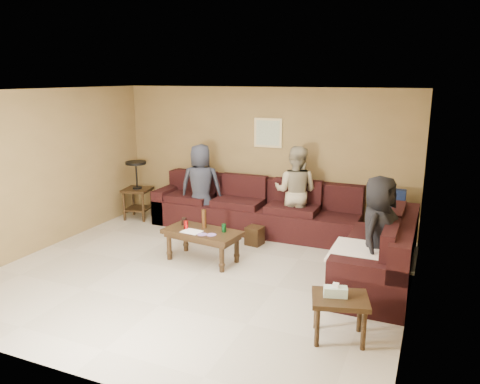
{
  "coord_description": "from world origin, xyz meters",
  "views": [
    {
      "loc": [
        2.9,
        -5.38,
        2.67
      ],
      "look_at": [
        0.25,
        0.85,
        1.0
      ],
      "focal_mm": 35.0,
      "sensor_mm": 36.0,
      "label": 1
    }
  ],
  "objects_px": {
    "sectional_sofa": "(288,227)",
    "person_right": "(378,234)",
    "waste_bin": "(255,236)",
    "person_left": "(201,186)",
    "coffee_table": "(202,235)",
    "person_middle": "(295,192)",
    "side_table_right": "(339,303)",
    "end_table_left": "(137,189)"
  },
  "relations": [
    {
      "from": "sectional_sofa",
      "to": "person_right",
      "type": "height_order",
      "value": "person_right"
    },
    {
      "from": "side_table_right",
      "to": "person_left",
      "type": "distance_m",
      "value": 4.15
    },
    {
      "from": "end_table_left",
      "to": "waste_bin",
      "type": "bearing_deg",
      "value": -10.43
    },
    {
      "from": "person_left",
      "to": "person_right",
      "type": "height_order",
      "value": "person_left"
    },
    {
      "from": "person_left",
      "to": "person_middle",
      "type": "height_order",
      "value": "person_middle"
    },
    {
      "from": "coffee_table",
      "to": "waste_bin",
      "type": "xyz_separation_m",
      "value": [
        0.46,
        0.95,
        -0.25
      ]
    },
    {
      "from": "side_table_right",
      "to": "person_right",
      "type": "bearing_deg",
      "value": 81.79
    },
    {
      "from": "waste_bin",
      "to": "person_left",
      "type": "relative_size",
      "value": 0.2
    },
    {
      "from": "waste_bin",
      "to": "person_right",
      "type": "height_order",
      "value": "person_right"
    },
    {
      "from": "sectional_sofa",
      "to": "person_right",
      "type": "distance_m",
      "value": 1.91
    },
    {
      "from": "coffee_table",
      "to": "person_left",
      "type": "bearing_deg",
      "value": 118.14
    },
    {
      "from": "waste_bin",
      "to": "side_table_right",
      "type": "bearing_deg",
      "value": -51.42
    },
    {
      "from": "sectional_sofa",
      "to": "end_table_left",
      "type": "distance_m",
      "value": 3.16
    },
    {
      "from": "coffee_table",
      "to": "side_table_right",
      "type": "relative_size",
      "value": 1.77
    },
    {
      "from": "coffee_table",
      "to": "person_middle",
      "type": "xyz_separation_m",
      "value": [
        0.93,
        1.62,
        0.38
      ]
    },
    {
      "from": "coffee_table",
      "to": "person_middle",
      "type": "bearing_deg",
      "value": 60.07
    },
    {
      "from": "coffee_table",
      "to": "person_middle",
      "type": "height_order",
      "value": "person_middle"
    },
    {
      "from": "coffee_table",
      "to": "waste_bin",
      "type": "height_order",
      "value": "coffee_table"
    },
    {
      "from": "coffee_table",
      "to": "person_middle",
      "type": "distance_m",
      "value": 1.91
    },
    {
      "from": "end_table_left",
      "to": "side_table_right",
      "type": "bearing_deg",
      "value": -32.05
    },
    {
      "from": "side_table_right",
      "to": "waste_bin",
      "type": "xyz_separation_m",
      "value": [
        -1.83,
        2.3,
        -0.26
      ]
    },
    {
      "from": "coffee_table",
      "to": "waste_bin",
      "type": "distance_m",
      "value": 1.09
    },
    {
      "from": "person_left",
      "to": "side_table_right",
      "type": "bearing_deg",
      "value": 120.02
    },
    {
      "from": "person_right",
      "to": "sectional_sofa",
      "type": "bearing_deg",
      "value": 66.46
    },
    {
      "from": "waste_bin",
      "to": "person_left",
      "type": "height_order",
      "value": "person_left"
    },
    {
      "from": "coffee_table",
      "to": "side_table_right",
      "type": "distance_m",
      "value": 2.66
    },
    {
      "from": "coffee_table",
      "to": "person_right",
      "type": "bearing_deg",
      "value": 0.03
    },
    {
      "from": "coffee_table",
      "to": "end_table_left",
      "type": "xyz_separation_m",
      "value": [
        -2.15,
        1.43,
        0.18
      ]
    },
    {
      "from": "person_right",
      "to": "end_table_left",
      "type": "bearing_deg",
      "value": 85.4
    },
    {
      "from": "sectional_sofa",
      "to": "coffee_table",
      "type": "xyz_separation_m",
      "value": [
        -0.99,
        -1.1,
        0.08
      ]
    },
    {
      "from": "coffee_table",
      "to": "sectional_sofa",
      "type": "bearing_deg",
      "value": 48.04
    },
    {
      "from": "person_right",
      "to": "waste_bin",
      "type": "bearing_deg",
      "value": 77.44
    },
    {
      "from": "side_table_right",
      "to": "person_left",
      "type": "bearing_deg",
      "value": 137.71
    },
    {
      "from": "person_left",
      "to": "person_right",
      "type": "relative_size",
      "value": 1.02
    },
    {
      "from": "end_table_left",
      "to": "coffee_table",
      "type": "bearing_deg",
      "value": -33.71
    },
    {
      "from": "sectional_sofa",
      "to": "coffee_table",
      "type": "height_order",
      "value": "sectional_sofa"
    },
    {
      "from": "person_left",
      "to": "person_middle",
      "type": "bearing_deg",
      "value": 168.47
    },
    {
      "from": "end_table_left",
      "to": "person_right",
      "type": "xyz_separation_m",
      "value": [
        4.63,
        -1.43,
        0.17
      ]
    },
    {
      "from": "waste_bin",
      "to": "person_middle",
      "type": "distance_m",
      "value": 1.04
    },
    {
      "from": "coffee_table",
      "to": "person_right",
      "type": "relative_size",
      "value": 0.8
    },
    {
      "from": "waste_bin",
      "to": "person_left",
      "type": "xyz_separation_m",
      "value": [
        -1.23,
        0.49,
        0.61
      ]
    },
    {
      "from": "coffee_table",
      "to": "end_table_left",
      "type": "height_order",
      "value": "end_table_left"
    }
  ]
}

